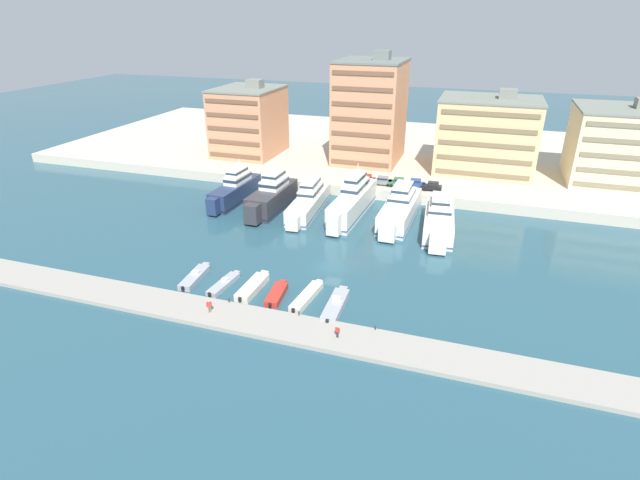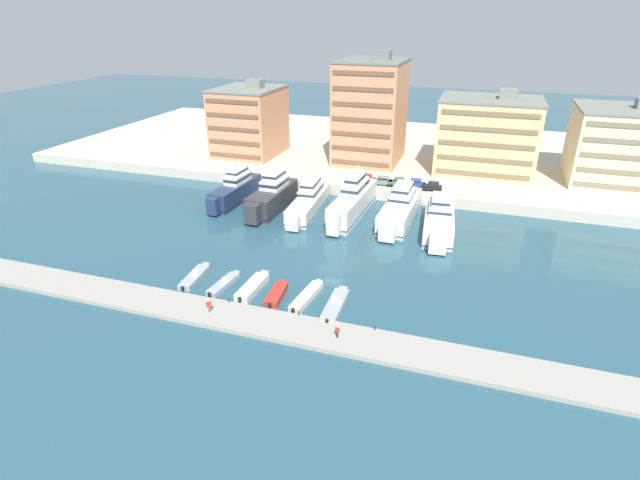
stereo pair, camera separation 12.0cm
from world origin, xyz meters
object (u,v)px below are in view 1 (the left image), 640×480
motorboat_grey_far_left (195,277)px  motorboat_cream_center (307,296)px  yacht_ivory_mid_left (309,201)px  car_black_center (433,186)px  yacht_ivory_center_right (439,220)px  yacht_navy_far_left (235,190)px  car_grey_left (382,180)px  car_red_far_left (366,178)px  motorboat_red_center_left (277,294)px  yacht_white_center (400,208)px  car_blue_center_left (415,183)px  yacht_charcoal_left (272,196)px  motorboat_grey_center_right (336,305)px  car_green_mid_left (399,182)px  pedestrian_near_edge (209,305)px  yacht_ivory_center_left (353,201)px  motorboat_grey_left (224,284)px  motorboat_cream_mid_left (253,286)px  pedestrian_mid_deck (338,331)px

motorboat_grey_far_left → motorboat_cream_center: 17.23m
yacht_ivory_mid_left → car_black_center: 25.67m
yacht_ivory_center_right → motorboat_grey_far_left: size_ratio=2.50×
yacht_navy_far_left → car_black_center: 39.93m
yacht_ivory_center_right → car_grey_left: (-13.41, 15.70, 0.93)m
car_red_far_left → motorboat_red_center_left: bearing=-91.6°
yacht_navy_far_left → yacht_ivory_mid_left: bearing=-1.3°
yacht_white_center → car_blue_center_left: yacht_white_center is taller
yacht_charcoal_left → car_red_far_left: bearing=46.1°
yacht_ivory_mid_left → motorboat_red_center_left: (6.58, -31.53, -1.62)m
yacht_white_center → motorboat_cream_center: (-6.81, -31.59, -1.91)m
yacht_charcoal_left → motorboat_grey_far_left: (0.47, -29.16, -2.30)m
yacht_ivory_mid_left → car_red_far_left: bearing=60.6°
motorboat_grey_far_left → motorboat_grey_center_right: size_ratio=0.91×
car_green_mid_left → pedestrian_near_edge: car_green_mid_left is taller
car_grey_left → car_green_mid_left: (3.38, 0.14, 0.00)m
yacht_ivory_center_left → motorboat_red_center_left: 32.36m
motorboat_grey_left → motorboat_red_center_left: bearing=-2.8°
car_green_mid_left → pedestrian_near_edge: (-14.53, -52.35, -1.50)m
yacht_charcoal_left → motorboat_grey_center_right: bearing=-53.9°
car_blue_center_left → pedestrian_near_edge: size_ratio=2.37×
yacht_ivory_mid_left → car_green_mid_left: yacht_ivory_mid_left is taller
car_blue_center_left → motorboat_grey_far_left: bearing=-119.0°
motorboat_grey_far_left → car_blue_center_left: 51.27m
motorboat_red_center_left → pedestrian_near_edge: (-6.24, -6.99, 1.16)m
yacht_charcoal_left → yacht_white_center: 24.63m
yacht_white_center → pedestrian_near_edge: size_ratio=12.15×
motorboat_red_center_left → motorboat_cream_center: (4.09, 0.76, -0.01)m
motorboat_cream_mid_left → car_green_mid_left: 46.32m
motorboat_cream_mid_left → motorboat_grey_center_right: (12.33, -1.02, 0.02)m
car_blue_center_left → motorboat_cream_center: bearing=-99.6°
yacht_charcoal_left → motorboat_red_center_left: (13.61, -30.01, -2.26)m
car_black_center → yacht_ivory_center_left: bearing=-136.4°
yacht_ivory_center_left → motorboat_grey_center_right: (6.45, -32.48, -2.29)m
yacht_charcoal_left → car_blue_center_left: 29.72m
pedestrian_near_edge → car_grey_left: bearing=77.9°
yacht_white_center → car_grey_left: (-5.99, 12.87, 0.76)m
car_red_far_left → car_black_center: bearing=-2.4°
yacht_ivory_center_left → motorboat_cream_mid_left: bearing=-100.6°
yacht_charcoal_left → car_blue_center_left: size_ratio=4.31×
yacht_charcoal_left → motorboat_grey_center_right: (22.06, -30.28, -2.18)m
yacht_white_center → motorboat_cream_mid_left: bearing=-115.1°
car_green_mid_left → motorboat_grey_left: bearing=-110.2°
car_grey_left → yacht_ivory_center_right: bearing=-49.5°
motorboat_grey_far_left → car_black_center: 52.51m
car_grey_left → yacht_ivory_center_left: bearing=-102.6°
car_black_center → pedestrian_mid_deck: (-4.65, -51.93, -1.60)m
yacht_ivory_mid_left → motorboat_red_center_left: yacht_ivory_mid_left is taller
car_grey_left → car_green_mid_left: 3.38m
car_black_center → car_green_mid_left: bearing=176.3°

